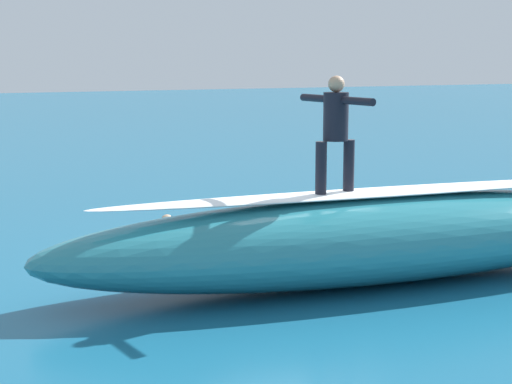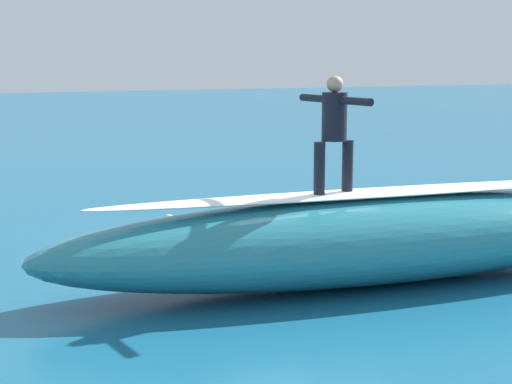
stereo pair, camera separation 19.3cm
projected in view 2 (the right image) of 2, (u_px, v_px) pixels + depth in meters
The scene contains 7 objects.
ground_plane at pixel (287, 257), 12.96m from camera, with size 120.00×120.00×0.00m, color #196084.
wave_crest at pixel (381, 238), 11.56m from camera, with size 9.74×2.02×1.22m, color teal.
wave_foam_lip at pixel (382, 192), 11.45m from camera, with size 8.28×0.71×0.08m, color white.
surfboard_riding at pixel (333, 196), 11.21m from camera, with size 1.81×0.48×0.07m, color silver.
surfer_riding at pixel (334, 125), 11.06m from camera, with size 0.63×1.50×1.59m.
surfboard_paddling at pixel (194, 239), 14.05m from camera, with size 2.13×0.54×0.09m, color #33B2D1.
surfer_paddling at pixel (201, 229), 13.95m from camera, with size 1.24×1.60×0.33m.
Camera 2 is at (5.47, 11.38, 3.15)m, focal length 57.88 mm.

